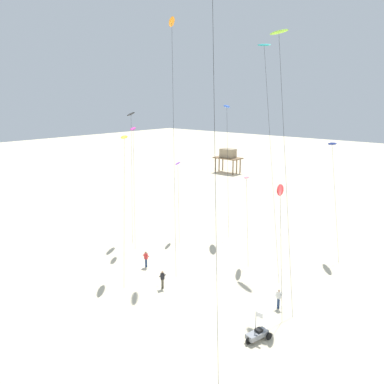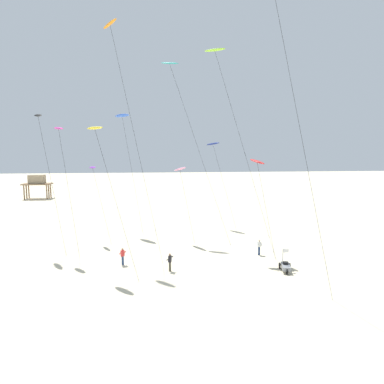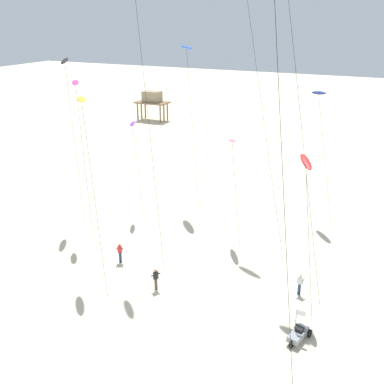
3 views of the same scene
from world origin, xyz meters
TOP-DOWN VIEW (x-y plane):
  - ground_plane at (0.00, 0.00)m, footprint 260.00×260.00m
  - kite_navy at (4.21, 17.14)m, footprint 3.95×4.15m
  - kite_purple at (-11.57, 9.94)m, footprint 2.94×3.27m
  - kite_black at (-16.61, 7.18)m, footprint 4.00×4.35m
  - kite_magenta at (-13.96, 5.15)m, footprint 2.88×3.03m
  - kite_pink at (-1.17, 9.01)m, footprint 2.49×2.83m
  - kite_yellow at (-9.40, 0.08)m, footprint 4.91×5.01m
  - kite_red at (6.30, 2.22)m, footprint 2.37×2.74m
  - kite_blue at (-8.49, 15.46)m, footprint 3.92×4.07m
  - kite_flyer_nearest at (6.70, 2.18)m, footprint 0.58×0.55m
  - kite_flyer_middle at (-7.33, 0.55)m, footprint 0.70×0.68m
  - kite_flyer_furthest at (-2.86, -1.57)m, footprint 0.70×0.71m
  - stilt_house at (-30.93, 47.23)m, footprint 6.06×3.49m
  - beach_buggy at (7.71, -2.65)m, footprint 1.27×2.13m
  - marker_flag at (7.60, -2.53)m, footprint 0.57×0.05m

SIDE VIEW (x-z plane):
  - ground_plane at x=0.00m, z-range 0.00..0.00m
  - beach_buggy at x=7.71m, z-range 0.02..0.84m
  - kite_flyer_nearest at x=6.70m, z-range 0.06..1.73m
  - kite_flyer_middle at x=-7.33m, z-range 0.06..1.73m
  - kite_flyer_furthest at x=-2.86m, z-range 0.06..1.73m
  - marker_flag at x=7.60m, z-range 0.44..2.54m
  - stilt_house at x=-30.93m, z-range 1.24..6.62m
  - kite_pink at x=-1.17m, z-range 4.10..13.27m
  - kite_purple at x=-11.57m, z-range 4.25..13.37m
  - kite_red at x=6.30m, z-range 4.64..14.83m
  - kite_navy at x=4.21m, z-range 5.69..17.91m
  - kite_yellow at x=-9.40m, z-range 6.28..19.43m
  - kite_magenta at x=-13.96m, z-range 6.32..19.78m
  - kite_black at x=-16.61m, z-range 7.00..22.08m
  - kite_blue at x=-8.49m, z-range 7.57..23.45m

